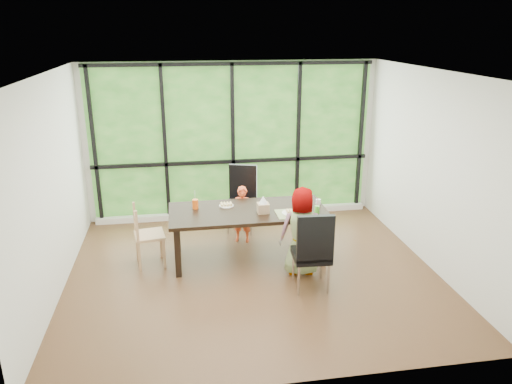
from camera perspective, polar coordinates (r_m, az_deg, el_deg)
ground at (r=6.85m, az=-0.37°, el=-9.34°), size 5.00×5.00×0.00m
back_wall at (r=8.48m, az=-2.76°, el=5.97°), size 5.00×0.00×5.00m
foliage_backdrop at (r=8.46m, az=-2.74°, el=5.94°), size 4.80×0.02×2.65m
window_mullions at (r=8.43m, az=-2.71°, el=5.88°), size 4.80×0.06×2.65m
window_sill at (r=8.77m, az=-2.55°, el=-2.48°), size 4.80×0.12×0.10m
dining_table at (r=7.10m, az=-0.93°, el=-4.95°), size 2.31×1.19×0.75m
chair_window_leather at (r=7.98m, az=-1.74°, el=-0.91°), size 0.58×0.58×1.08m
chair_interior_leather at (r=6.29m, az=6.48°, el=-6.69°), size 0.49×0.49×1.08m
chair_end_beech at (r=7.04m, az=-12.34°, el=-4.93°), size 0.46×0.48×0.90m
child_toddler at (r=7.62m, az=-1.60°, el=-2.61°), size 0.38×0.31×0.90m
child_older at (r=6.61m, az=5.45°, el=-4.61°), size 0.65×0.47×1.23m
placemat at (r=6.84m, az=4.55°, el=-2.52°), size 0.51×0.38×0.01m
plate_far at (r=7.11m, az=-3.49°, el=-1.61°), size 0.21×0.21×0.01m
plate_near at (r=6.84m, az=4.10°, el=-2.46°), size 0.26×0.26×0.02m
orange_cup at (r=7.04m, az=-7.11°, el=-1.41°), size 0.09×0.09×0.14m
green_cup at (r=6.88m, az=7.14°, el=-2.04°), size 0.07×0.07×0.11m
white_mug at (r=7.22m, az=7.28°, el=-1.14°), size 0.07×0.07×0.08m
tissue_box at (r=6.84m, az=0.84°, el=-1.88°), size 0.16×0.16×0.14m
crepe_rolls_far at (r=7.10m, az=-3.49°, el=-1.43°), size 0.20×0.12×0.04m
crepe_rolls_near at (r=6.83m, az=4.11°, el=-2.25°), size 0.15×0.12×0.04m
straw_white at (r=7.00m, az=-7.14°, el=-0.58°), size 0.01×0.04×0.20m
straw_pink at (r=6.84m, az=7.18°, el=-1.30°), size 0.01×0.04×0.20m
tissue at (r=6.79m, az=0.85°, el=-0.90°), size 0.12×0.12×0.11m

